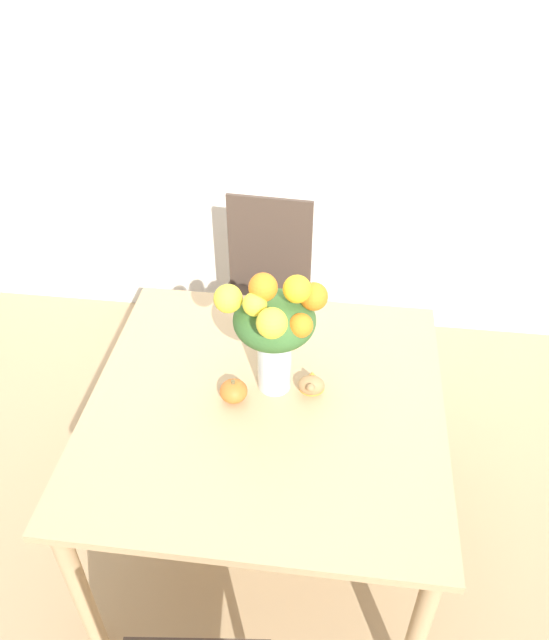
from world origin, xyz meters
name	(u,v)px	position (x,y,z in m)	size (l,w,h in m)	color
ground_plane	(267,533)	(0.00, 0.00, 0.00)	(12.00, 12.00, 0.00)	tan
wall_back	(308,80)	(0.00, 1.47, 1.35)	(8.00, 0.06, 2.70)	white
dining_table	(266,422)	(0.00, 0.00, 0.68)	(1.17, 1.14, 0.78)	tan
flower_vase	(275,326)	(0.02, 0.07, 1.05)	(0.34, 0.32, 0.48)	silver
pumpkin	(233,391)	(-0.11, 0.00, 0.82)	(0.09, 0.09, 0.08)	orange
turkey_figurine	(312,382)	(0.14, 0.08, 0.81)	(0.09, 0.12, 0.07)	#A87A4C
dining_chair_near_window	(265,298)	(-0.13, 0.93, 0.50)	(0.45, 0.45, 0.96)	#47382D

